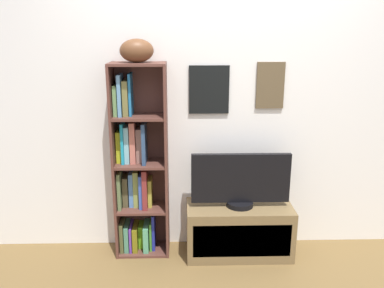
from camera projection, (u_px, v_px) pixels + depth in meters
back_wall at (218, 104)px, 3.30m from camera, size 4.80×0.08×2.47m
bookshelf at (137, 170)px, 3.30m from camera, size 0.44×0.27×1.59m
football at (137, 51)px, 3.01m from camera, size 0.28×0.22×0.18m
tv_stand at (239, 230)px, 3.37m from camera, size 0.87×0.39×0.43m
television at (241, 181)px, 3.25m from camera, size 0.80×0.22×0.45m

